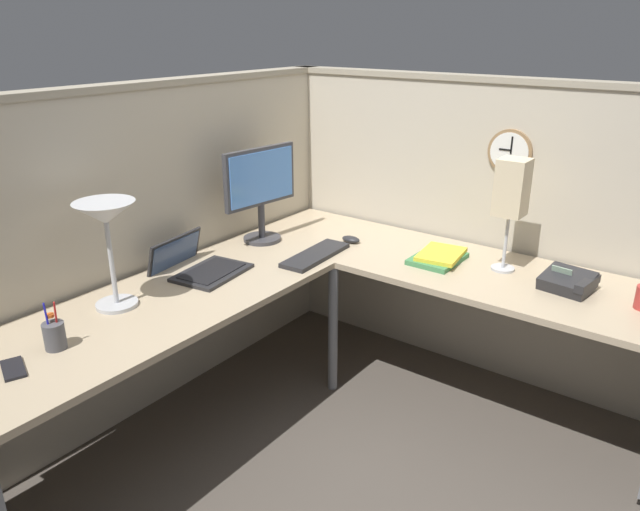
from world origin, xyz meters
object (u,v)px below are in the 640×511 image
(cell_phone, at_px, (13,369))
(computer_mouse, at_px, (351,239))
(monitor, at_px, (261,187))
(desk_lamp_dome, at_px, (106,222))
(pen_cup, at_px, (54,335))
(book_stack, at_px, (439,257))
(keyboard, at_px, (316,255))
(office_phone, at_px, (569,282))
(desk_lamp_paper, at_px, (512,191))
(wall_clock, at_px, (510,152))
(laptop, at_px, (196,266))

(cell_phone, bearing_deg, computer_mouse, 14.29)
(monitor, distance_m, computer_mouse, 0.55)
(monitor, xyz_separation_m, desk_lamp_dome, (-0.96, -0.05, 0.07))
(monitor, bearing_deg, computer_mouse, -57.19)
(pen_cup, distance_m, book_stack, 1.75)
(monitor, height_order, desk_lamp_dome, monitor)
(keyboard, relative_size, office_phone, 1.88)
(keyboard, bearing_deg, book_stack, -61.42)
(desk_lamp_paper, bearing_deg, office_phone, -100.81)
(pen_cup, relative_size, wall_clock, 0.82)
(computer_mouse, distance_m, pen_cup, 1.58)
(cell_phone, distance_m, book_stack, 1.90)
(laptop, distance_m, computer_mouse, 0.85)
(pen_cup, bearing_deg, cell_phone, -173.73)
(monitor, xyz_separation_m, keyboard, (-0.03, -0.38, -0.28))
(cell_phone, distance_m, wall_clock, 2.34)
(desk_lamp_dome, relative_size, cell_phone, 3.09)
(desk_lamp_dome, bearing_deg, book_stack, -33.95)
(pen_cup, distance_m, cell_phone, 0.18)
(monitor, height_order, cell_phone, monitor)
(laptop, height_order, wall_clock, wall_clock)
(desk_lamp_dome, height_order, book_stack, desk_lamp_dome)
(monitor, relative_size, wall_clock, 2.27)
(desk_lamp_dome, height_order, office_phone, desk_lamp_dome)
(laptop, height_order, pen_cup, pen_cup)
(monitor, xyz_separation_m, cell_phone, (-1.47, -0.19, -0.29))
(desk_lamp_paper, height_order, wall_clock, wall_clock)
(desk_lamp_paper, distance_m, wall_clock, 0.32)
(desk_lamp_dome, height_order, pen_cup, desk_lamp_dome)
(book_stack, height_order, desk_lamp_paper, desk_lamp_paper)
(laptop, height_order, desk_lamp_paper, desk_lamp_paper)
(laptop, bearing_deg, cell_phone, -170.51)
(office_phone, relative_size, book_stack, 0.77)
(laptop, xyz_separation_m, book_stack, (0.79, -0.87, -0.00))
(desk_lamp_dome, xyz_separation_m, wall_clock, (1.60, -1.01, 0.14))
(monitor, distance_m, pen_cup, 1.34)
(office_phone, relative_size, wall_clock, 1.04)
(monitor, relative_size, desk_lamp_paper, 0.94)
(keyboard, height_order, wall_clock, wall_clock)
(desk_lamp_dome, bearing_deg, desk_lamp_paper, -40.53)
(cell_phone, bearing_deg, pen_cup, 27.43)
(keyboard, height_order, book_stack, book_stack)
(computer_mouse, relative_size, book_stack, 0.35)
(monitor, relative_size, computer_mouse, 4.81)
(book_stack, relative_size, desk_lamp_paper, 0.56)
(monitor, bearing_deg, laptop, -176.79)
(laptop, height_order, keyboard, laptop)
(desk_lamp_dome, xyz_separation_m, pen_cup, (-0.34, -0.12, -0.31))
(cell_phone, relative_size, office_phone, 0.63)
(keyboard, xyz_separation_m, book_stack, (0.32, -0.52, 0.01))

